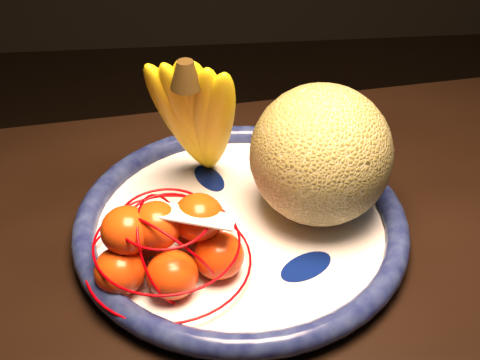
{
  "coord_description": "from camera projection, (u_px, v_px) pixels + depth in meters",
  "views": [
    {
      "loc": [
        -0.37,
        -0.33,
        1.27
      ],
      "look_at": [
        -0.32,
        0.24,
        0.83
      ],
      "focal_mm": 50.0,
      "sensor_mm": 36.0,
      "label": 1
    }
  ],
  "objects": [
    {
      "name": "fruit_bowl",
      "position": [
        241.0,
        225.0,
        0.75
      ],
      "size": [
        0.37,
        0.37,
        0.03
      ],
      "rotation": [
        0.0,
        0.0,
        -0.09
      ],
      "color": "white",
      "rests_on": "dining_table"
    },
    {
      "name": "cantaloupe",
      "position": [
        321.0,
        155.0,
        0.72
      ],
      "size": [
        0.16,
        0.16,
        0.16
      ],
      "primitive_type": "sphere",
      "color": "olive",
      "rests_on": "fruit_bowl"
    },
    {
      "name": "banana_bunch",
      "position": [
        198.0,
        114.0,
        0.75
      ],
      "size": [
        0.13,
        0.13,
        0.2
      ],
      "rotation": [
        0.0,
        0.0,
        -0.32
      ],
      "color": "yellow",
      "rests_on": "fruit_bowl"
    },
    {
      "name": "mandarin_bag",
      "position": [
        167.0,
        243.0,
        0.67
      ],
      "size": [
        0.17,
        0.17,
        0.11
      ],
      "rotation": [
        0.0,
        0.0,
        -0.01
      ],
      "color": "#EE3F02",
      "rests_on": "fruit_bowl"
    },
    {
      "name": "price_tag",
      "position": [
        198.0,
        217.0,
        0.64
      ],
      "size": [
        0.08,
        0.04,
        0.01
      ],
      "primitive_type": "cube",
      "rotation": [
        -0.14,
        0.1,
        -0.22
      ],
      "color": "white",
      "rests_on": "mandarin_bag"
    }
  ]
}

